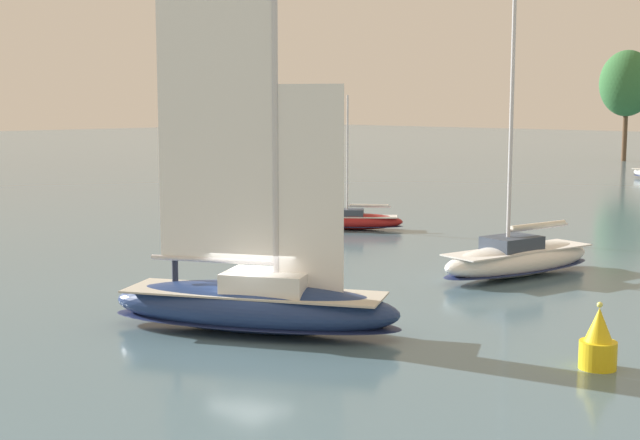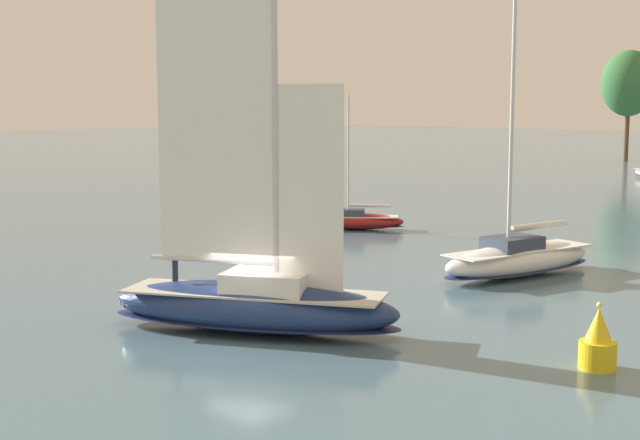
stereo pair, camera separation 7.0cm
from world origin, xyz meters
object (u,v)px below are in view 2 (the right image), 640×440
(sailboat_main, at_px, (254,299))
(channel_buoy, at_px, (598,343))
(sailboat_moored_mid_channel, at_px, (518,258))
(tree_shore_right, at_px, (629,84))
(sailboat_moored_near_marina, at_px, (355,220))

(sailboat_main, distance_m, channel_buoy, 10.56)
(channel_buoy, bearing_deg, sailboat_moored_mid_channel, 131.83)
(tree_shore_right, height_order, sailboat_moored_near_marina, tree_shore_right)
(sailboat_main, relative_size, sailboat_moored_mid_channel, 1.16)
(sailboat_moored_near_marina, distance_m, sailboat_moored_mid_channel, 15.30)
(tree_shore_right, height_order, sailboat_main, tree_shore_right)
(sailboat_main, xyz_separation_m, channel_buoy, (9.74, 4.06, -0.31))
(sailboat_moored_near_marina, bearing_deg, sailboat_moored_mid_channel, -20.42)
(sailboat_moored_mid_channel, bearing_deg, sailboat_moored_near_marina, 159.58)
(sailboat_main, relative_size, channel_buoy, 7.03)
(sailboat_moored_near_marina, relative_size, channel_buoy, 4.11)
(sailboat_main, xyz_separation_m, sailboat_moored_mid_channel, (0.86, 13.98, -0.28))
(sailboat_moored_mid_channel, bearing_deg, sailboat_main, -93.54)
(tree_shore_right, distance_m, sailboat_moored_mid_channel, 80.91)
(sailboat_moored_mid_channel, bearing_deg, channel_buoy, -48.17)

